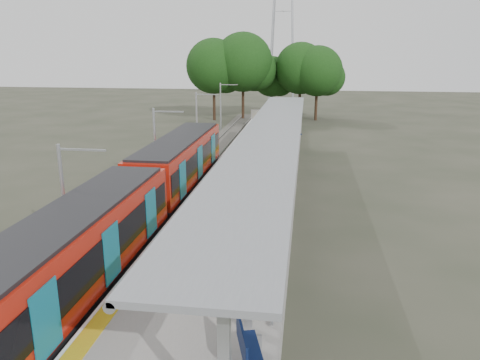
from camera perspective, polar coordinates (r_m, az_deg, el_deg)
name	(u,v)px	position (r m, az deg, el deg)	size (l,w,h in m)	color
trackbed	(187,184)	(32.43, -6.50, -0.45)	(3.00, 70.00, 0.24)	#59544C
platform	(252,181)	(31.52, 1.42, -0.10)	(6.00, 50.00, 1.00)	gray
tactile_strip	(214,172)	(31.77, -3.15, 0.96)	(0.60, 50.00, 0.02)	gold
end_fence	(276,115)	(55.70, 4.45, 7.90)	(6.00, 0.10, 1.20)	#9EA0A5
train	(142,194)	(23.91, -11.81, -1.71)	(2.74, 27.60, 3.62)	black
canopy	(272,137)	(26.84, 3.94, 5.19)	(3.27, 38.00, 3.66)	#9EA0A5
tree_cluster	(264,68)	(62.75, 2.97, 13.53)	(20.07, 11.32, 11.27)	#382316
catenary_masts	(156,146)	(31.32, -10.16, 4.09)	(2.08, 48.16, 5.40)	#9EA0A5
bench_near	(247,347)	(12.87, 0.82, -19.64)	(0.98, 1.78, 1.17)	#0E1C46
bench_mid	(292,159)	(33.84, 6.41, 2.62)	(0.41, 1.33, 0.91)	#0E1C46
bench_far	(296,132)	(44.36, 6.85, 5.83)	(0.95, 1.68, 1.10)	#0E1C46
info_pillar_near	(244,243)	(18.45, 0.54, -7.75)	(0.38, 0.38, 1.67)	beige
info_pillar_far	(266,149)	(35.32, 3.16, 3.85)	(0.44, 0.44, 1.96)	beige
litter_bin	(261,223)	(21.20, 2.63, -5.28)	(0.48, 0.48, 0.97)	#9EA0A5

